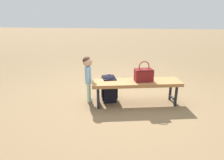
# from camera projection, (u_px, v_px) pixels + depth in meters

# --- Properties ---
(ground_plane) EXTENTS (40.00, 40.00, 0.00)m
(ground_plane) POSITION_uv_depth(u_px,v_px,m) (121.00, 99.00, 3.91)
(ground_plane) COLOR brown
(ground_plane) RESTS_ON ground
(park_bench) EXTENTS (1.65, 0.72, 0.45)m
(park_bench) POSITION_uv_depth(u_px,v_px,m) (137.00, 84.00, 3.55)
(park_bench) COLOR #9E6B3D
(park_bench) RESTS_ON ground
(handbag) EXTENTS (0.36, 0.26, 0.37)m
(handbag) POSITION_uv_depth(u_px,v_px,m) (144.00, 74.00, 3.50)
(handbag) COLOR maroon
(handbag) RESTS_ON park_bench
(child_standing) EXTENTS (0.18, 0.23, 0.88)m
(child_standing) POSITION_uv_depth(u_px,v_px,m) (88.00, 72.00, 3.62)
(child_standing) COLOR #B2D8B2
(child_standing) RESTS_ON ground
(backpack_large) EXTENTS (0.34, 0.38, 0.54)m
(backpack_large) POSITION_uv_depth(u_px,v_px,m) (109.00, 87.00, 3.76)
(backpack_large) COLOR black
(backpack_large) RESTS_ON ground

